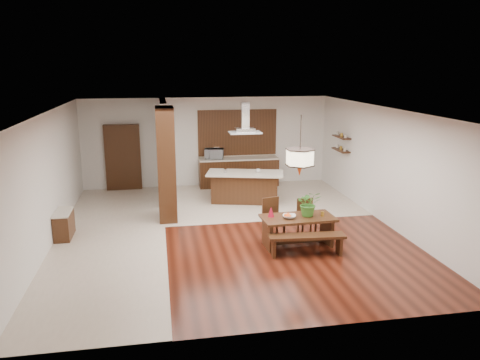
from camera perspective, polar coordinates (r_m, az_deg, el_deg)
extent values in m
plane|color=#351209|center=(11.42, -1.49, -6.16)|extent=(9.00, 9.00, 0.00)
cube|color=white|center=(10.78, -1.59, 8.48)|extent=(8.00, 9.00, 0.04)
cube|color=silver|center=(15.40, -4.05, 4.62)|extent=(8.00, 0.04, 2.90)
cube|color=silver|center=(6.78, 4.20, -7.44)|extent=(8.00, 0.04, 2.90)
cube|color=silver|center=(11.16, -22.29, 0.07)|extent=(0.04, 9.00, 2.90)
cube|color=silver|center=(12.25, 17.31, 1.63)|extent=(0.04, 9.00, 2.90)
cube|color=beige|center=(11.37, -15.42, -6.75)|extent=(2.50, 9.00, 0.01)
cube|color=beige|center=(13.98, 2.04, -2.38)|extent=(5.50, 4.00, 0.01)
cube|color=#3E190F|center=(10.78, -1.59, 8.40)|extent=(8.00, 9.00, 0.02)
cube|color=black|center=(12.07, -8.98, 1.93)|extent=(0.45, 1.00, 2.90)
cube|color=silver|center=(14.13, -9.18, 3.65)|extent=(0.18, 2.40, 2.90)
cube|color=black|center=(11.61, -20.66, -5.10)|extent=(0.37, 0.88, 0.63)
cube|color=black|center=(15.33, -14.08, 2.68)|extent=(1.10, 0.20, 2.10)
cube|color=black|center=(15.43, -0.17, 0.90)|extent=(2.60, 0.60, 0.90)
cube|color=beige|center=(15.33, -0.17, 2.63)|extent=(2.60, 0.62, 0.05)
cube|color=#A96E32|center=(15.45, -0.34, 5.81)|extent=(2.60, 0.08, 1.50)
cube|color=black|center=(14.52, 12.19, 3.58)|extent=(0.26, 0.90, 0.04)
cube|color=black|center=(14.45, 12.27, 5.14)|extent=(0.26, 0.90, 0.04)
cube|color=black|center=(10.38, 7.08, -4.61)|extent=(1.63, 0.87, 0.05)
cube|color=black|center=(10.29, 3.36, -6.66)|extent=(0.10, 0.64, 0.61)
cube|color=black|center=(10.74, 10.54, -6.00)|extent=(0.10, 0.64, 0.61)
imported|color=#387727|center=(10.38, 8.39, -2.84)|extent=(0.58, 0.52, 0.58)
imported|color=beige|center=(10.26, 6.02, -4.44)|extent=(0.36, 0.36, 0.07)
cone|color=maroon|center=(10.29, 3.80, -3.89)|extent=(0.17, 0.17, 0.22)
cylinder|color=gold|center=(10.49, 10.03, -4.08)|extent=(0.09, 0.09, 0.10)
cube|color=black|center=(13.62, 0.59, -0.97)|extent=(2.02, 1.17, 0.85)
cube|color=beige|center=(13.46, 0.63, 0.83)|extent=(2.35, 1.47, 0.05)
imported|color=white|center=(13.44, 2.22, 1.13)|extent=(0.16, 0.16, 0.10)
imported|color=silver|center=(15.17, -3.18, 3.22)|extent=(0.67, 0.51, 0.33)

